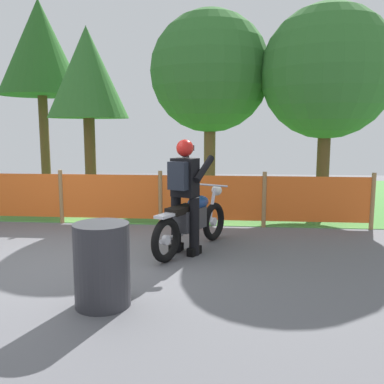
% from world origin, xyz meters
% --- Properties ---
extents(ground, '(24.00, 24.00, 0.02)m').
position_xyz_m(ground, '(0.00, 0.00, -0.01)').
color(ground, '#5B5B60').
extents(grass_verge, '(24.00, 7.59, 0.01)m').
position_xyz_m(grass_verge, '(0.00, 6.32, 0.01)').
color(grass_verge, '#4C8C3D').
rests_on(grass_verge, ground).
extents(barrier_fence, '(9.91, 0.08, 1.05)m').
position_xyz_m(barrier_fence, '(0.00, 2.53, 0.54)').
color(barrier_fence, '#997547').
rests_on(barrier_fence, ground).
extents(tree_leftmost, '(2.52, 2.52, 5.64)m').
position_xyz_m(tree_leftmost, '(-3.38, 7.21, 4.20)').
color(tree_leftmost, brown).
rests_on(tree_leftmost, ground).
extents(tree_near_left, '(2.00, 2.00, 4.33)m').
position_xyz_m(tree_near_left, '(-1.23, 5.06, 3.18)').
color(tree_near_left, brown).
rests_on(tree_near_left, ground).
extents(tree_near_right, '(2.85, 2.85, 4.61)m').
position_xyz_m(tree_near_right, '(1.80, 4.97, 3.17)').
color(tree_near_right, brown).
rests_on(tree_near_right, ground).
extents(tree_rightmost, '(2.88, 2.88, 4.50)m').
position_xyz_m(tree_rightmost, '(4.38, 4.31, 3.05)').
color(tree_rightmost, brown).
rests_on(tree_rightmost, ground).
extents(motorcycle_lead, '(1.03, 1.85, 0.95)m').
position_xyz_m(motorcycle_lead, '(1.75, 0.89, 0.46)').
color(motorcycle_lead, black).
rests_on(motorcycle_lead, ground).
extents(rider_lead, '(0.70, 0.78, 1.69)m').
position_xyz_m(rider_lead, '(1.65, 0.70, 0.95)').
color(rider_lead, black).
rests_on(rider_lead, ground).
extents(spare_drum, '(0.58, 0.58, 0.88)m').
position_xyz_m(spare_drum, '(1.00, -1.24, 0.44)').
color(spare_drum, '#2D2D33').
rests_on(spare_drum, ground).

